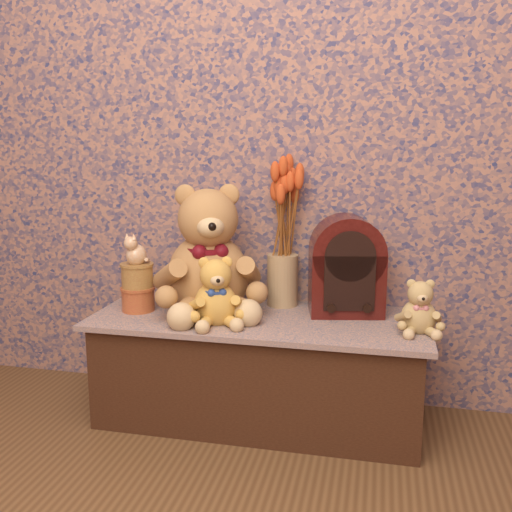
{
  "coord_description": "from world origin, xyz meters",
  "views": [
    {
      "loc": [
        0.43,
        -0.73,
        1.04
      ],
      "look_at": [
        0.0,
        1.2,
        0.65
      ],
      "focal_mm": 39.62,
      "sensor_mm": 36.0,
      "label": 1
    }
  ],
  "objects_px": {
    "teddy_small": "(419,304)",
    "biscuit_tin_lower": "(138,299)",
    "teddy_medium": "(216,287)",
    "ceramic_vase": "(283,280)",
    "teddy_large": "(208,243)",
    "cathedral_radio": "(346,265)",
    "cat_figurine": "(136,248)"
  },
  "relations": [
    {
      "from": "cat_figurine",
      "to": "biscuit_tin_lower",
      "type": "bearing_deg",
      "value": 0.0
    },
    {
      "from": "teddy_medium",
      "to": "teddy_small",
      "type": "distance_m",
      "value": 0.71
    },
    {
      "from": "teddy_small",
      "to": "biscuit_tin_lower",
      "type": "relative_size",
      "value": 1.6
    },
    {
      "from": "cathedral_radio",
      "to": "ceramic_vase",
      "type": "distance_m",
      "value": 0.27
    },
    {
      "from": "teddy_large",
      "to": "teddy_small",
      "type": "xyz_separation_m",
      "value": [
        0.78,
        -0.1,
        -0.16
      ]
    },
    {
      "from": "teddy_medium",
      "to": "teddy_small",
      "type": "bearing_deg",
      "value": -18.85
    },
    {
      "from": "cathedral_radio",
      "to": "biscuit_tin_lower",
      "type": "bearing_deg",
      "value": 179.28
    },
    {
      "from": "teddy_small",
      "to": "biscuit_tin_lower",
      "type": "height_order",
      "value": "teddy_small"
    },
    {
      "from": "teddy_small",
      "to": "cathedral_radio",
      "type": "height_order",
      "value": "cathedral_radio"
    },
    {
      "from": "teddy_small",
      "to": "ceramic_vase",
      "type": "xyz_separation_m",
      "value": [
        -0.51,
        0.23,
        0.0
      ]
    },
    {
      "from": "teddy_large",
      "to": "teddy_medium",
      "type": "xyz_separation_m",
      "value": [
        0.07,
        -0.15,
        -0.13
      ]
    },
    {
      "from": "teddy_small",
      "to": "biscuit_tin_lower",
      "type": "bearing_deg",
      "value": 171.37
    },
    {
      "from": "teddy_medium",
      "to": "ceramic_vase",
      "type": "height_order",
      "value": "teddy_medium"
    },
    {
      "from": "ceramic_vase",
      "to": "teddy_small",
      "type": "bearing_deg",
      "value": -23.76
    },
    {
      "from": "cathedral_radio",
      "to": "cat_figurine",
      "type": "distance_m",
      "value": 0.8
    },
    {
      "from": "teddy_medium",
      "to": "biscuit_tin_lower",
      "type": "height_order",
      "value": "teddy_medium"
    },
    {
      "from": "ceramic_vase",
      "to": "cathedral_radio",
      "type": "bearing_deg",
      "value": -11.82
    },
    {
      "from": "teddy_large",
      "to": "biscuit_tin_lower",
      "type": "distance_m",
      "value": 0.35
    },
    {
      "from": "teddy_large",
      "to": "teddy_medium",
      "type": "bearing_deg",
      "value": -87.38
    },
    {
      "from": "teddy_large",
      "to": "cathedral_radio",
      "type": "distance_m",
      "value": 0.53
    },
    {
      "from": "teddy_medium",
      "to": "cathedral_radio",
      "type": "xyz_separation_m",
      "value": [
        0.45,
        0.23,
        0.06
      ]
    },
    {
      "from": "teddy_small",
      "to": "biscuit_tin_lower",
      "type": "distance_m",
      "value": 1.04
    },
    {
      "from": "teddy_medium",
      "to": "biscuit_tin_lower",
      "type": "xyz_separation_m",
      "value": [
        -0.34,
        0.08,
        -0.09
      ]
    },
    {
      "from": "teddy_large",
      "to": "cathedral_radio",
      "type": "height_order",
      "value": "teddy_large"
    },
    {
      "from": "teddy_large",
      "to": "ceramic_vase",
      "type": "bearing_deg",
      "value": 1.83
    },
    {
      "from": "teddy_small",
      "to": "cathedral_radio",
      "type": "bearing_deg",
      "value": 139.24
    },
    {
      "from": "teddy_medium",
      "to": "teddy_small",
      "type": "relative_size",
      "value": 1.31
    },
    {
      "from": "teddy_large",
      "to": "biscuit_tin_lower",
      "type": "xyz_separation_m",
      "value": [
        -0.26,
        -0.07,
        -0.22
      ]
    },
    {
      "from": "ceramic_vase",
      "to": "cat_figurine",
      "type": "distance_m",
      "value": 0.58
    },
    {
      "from": "teddy_small",
      "to": "ceramic_vase",
      "type": "relative_size",
      "value": 0.97
    },
    {
      "from": "teddy_large",
      "to": "cat_figurine",
      "type": "relative_size",
      "value": 4.22
    },
    {
      "from": "teddy_medium",
      "to": "cathedral_radio",
      "type": "relative_size",
      "value": 0.7
    }
  ]
}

